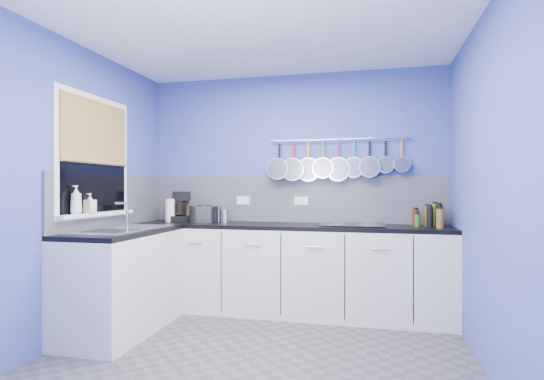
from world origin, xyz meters
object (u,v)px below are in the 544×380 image
at_px(paper_towel, 170,210).
at_px(canister, 225,216).
at_px(coffee_maker, 181,206).
at_px(soap_bottle_a, 76,200).
at_px(toaster, 205,214).
at_px(hob, 353,224).
at_px(soap_bottle_b, 90,203).

bearing_deg(paper_towel, canister, 4.61).
relative_size(paper_towel, coffee_maker, 0.75).
bearing_deg(soap_bottle_a, toaster, 63.06).
relative_size(paper_towel, hob, 0.40).
height_order(soap_bottle_b, paper_towel, soap_bottle_b).
xyz_separation_m(paper_towel, coffee_maker, (0.09, 0.07, 0.04)).
relative_size(paper_towel, canister, 1.81).
height_order(soap_bottle_a, paper_towel, soap_bottle_a).
bearing_deg(coffee_maker, canister, -18.79).
height_order(soap_bottle_a, canister, soap_bottle_a).
xyz_separation_m(soap_bottle_a, toaster, (0.63, 1.23, -0.18)).
bearing_deg(paper_towel, coffee_maker, 37.09).
bearing_deg(hob, paper_towel, 179.80).
bearing_deg(coffee_maker, hob, -19.05).
xyz_separation_m(paper_towel, toaster, (0.42, -0.02, -0.04)).
bearing_deg(soap_bottle_a, paper_towel, 80.61).
distance_m(coffee_maker, toaster, 0.35).
bearing_deg(toaster, coffee_maker, -177.68).
height_order(soap_bottle_b, coffee_maker, coffee_maker).
relative_size(toaster, canister, 2.00).
xyz_separation_m(soap_bottle_b, toaster, (0.63, 1.06, -0.15)).
xyz_separation_m(soap_bottle_a, soap_bottle_b, (0.00, 0.18, -0.03)).
height_order(paper_towel, coffee_maker, coffee_maker).
bearing_deg(coffee_maker, toaster, -32.62).
height_order(paper_towel, canister, paper_towel).
relative_size(soap_bottle_a, hob, 0.38).
bearing_deg(hob, soap_bottle_a, -150.27).
bearing_deg(paper_towel, soap_bottle_a, -99.39).
height_order(canister, hob, canister).
distance_m(toaster, hob, 1.56).
relative_size(soap_bottle_a, soap_bottle_b, 1.39).
bearing_deg(canister, soap_bottle_a, -122.29).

